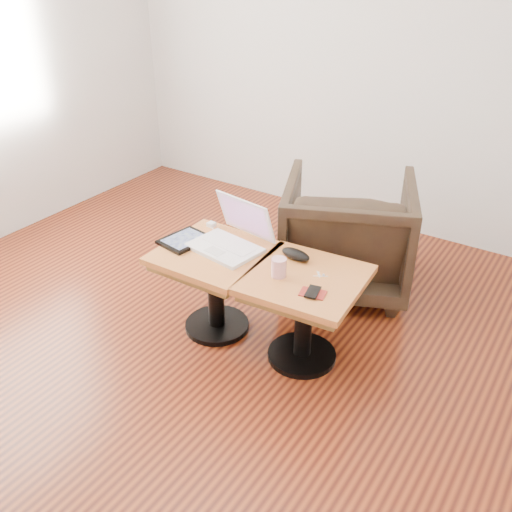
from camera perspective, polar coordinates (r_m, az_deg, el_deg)
The scene contains 11 objects.
room_shell at distance 2.13m, azimuth -7.12°, elevation 13.22°, with size 4.52×4.52×2.71m.
side_table_left at distance 3.04m, azimuth -4.14°, elevation -1.49°, with size 0.56×0.56×0.50m.
side_table_right at distance 2.83m, azimuth 4.88°, elevation -4.21°, with size 0.59×0.59×0.50m.
laptop at distance 3.00m, azimuth -2.46°, elevation 1.84°, with size 0.41×0.38×0.25m.
tablet at distance 3.08m, azimuth -7.16°, elevation 1.60°, with size 0.23×0.28×0.02m.
charging_adapter at distance 3.22m, azimuth -4.49°, elevation 3.16°, with size 0.04×0.04×0.02m, color white.
glasses_case at distance 2.89m, azimuth 3.99°, elevation 0.16°, with size 0.17×0.07×0.05m, color black.
striped_cup at distance 2.74m, azimuth 2.29°, elevation -1.14°, with size 0.07×0.07×0.10m, color #D05370.
earbuds_tangle at distance 2.77m, azimuth 6.43°, elevation -1.84°, with size 0.06×0.04×0.01m.
phone_on_sleeve at distance 2.63m, azimuth 5.70°, elevation -3.66°, with size 0.13×0.11×0.01m.
armchair at distance 3.50m, azimuth 9.08°, elevation 2.19°, with size 0.75×0.77×0.70m, color black.
Camera 1 is at (1.33, -1.55, 1.95)m, focal length 40.00 mm.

